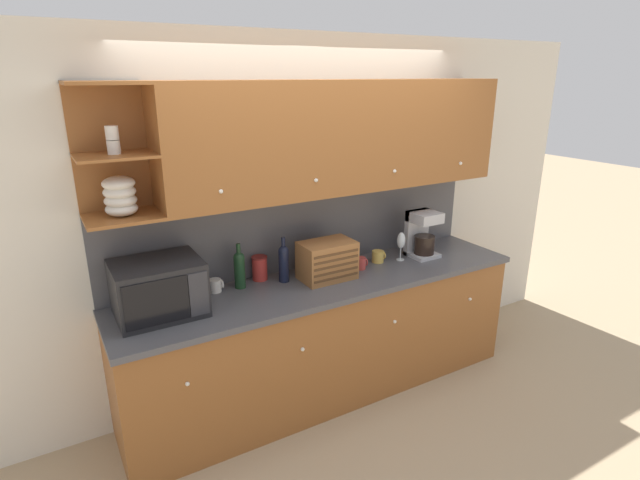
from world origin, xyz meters
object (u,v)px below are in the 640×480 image
at_px(mug_blue_second, 360,263).
at_px(wine_bottle, 284,262).
at_px(bread_box, 327,260).
at_px(second_wine_bottle, 239,268).
at_px(mug, 378,256).
at_px(wine_glass, 401,241).
at_px(microwave, 158,288).
at_px(mug_patterned_third, 216,285).
at_px(coffee_maker, 422,234).
at_px(storage_canister, 260,268).

bearing_deg(mug_blue_second, wine_bottle, 173.00).
bearing_deg(bread_box, second_wine_bottle, 164.80).
relative_size(mug, wine_glass, 0.46).
bearing_deg(mug, wine_bottle, 178.09).
bearing_deg(bread_box, microwave, 178.22).
bearing_deg(second_wine_bottle, mug_patterned_third, 173.59).
relative_size(bread_box, mug, 3.67).
bearing_deg(wine_bottle, mug, -1.91).
bearing_deg(mug_blue_second, wine_glass, -0.82).
bearing_deg(second_wine_bottle, mug_blue_second, -7.95).
distance_m(wine_bottle, bread_box, 0.31).
height_order(microwave, bread_box, microwave).
height_order(mug_patterned_third, coffee_maker, coffee_maker).
height_order(second_wine_bottle, storage_canister, second_wine_bottle).
distance_m(microwave, mug_patterned_third, 0.44).
height_order(microwave, coffee_maker, coffee_maker).
bearing_deg(microwave, second_wine_bottle, 12.55).
bearing_deg(storage_canister, wine_bottle, -40.28).
bearing_deg(storage_canister, microwave, -165.81).
relative_size(storage_canister, wine_glass, 0.76).
height_order(mug_blue_second, wine_glass, wine_glass).
bearing_deg(microwave, wine_bottle, 4.76).
xyz_separation_m(microwave, storage_canister, (0.74, 0.19, -0.08)).
bearing_deg(bread_box, mug, 9.10).
bearing_deg(coffee_maker, mug, 171.90).
bearing_deg(mug, microwave, -178.42).
bearing_deg(mug, mug_patterned_third, 175.58).
relative_size(storage_canister, mug, 1.65).
bearing_deg(second_wine_bottle, coffee_maker, -5.15).
height_order(mug_blue_second, coffee_maker, coffee_maker).
bearing_deg(mug_blue_second, storage_canister, 165.67).
xyz_separation_m(mug, coffee_maker, (0.39, -0.05, 0.14)).
relative_size(wine_bottle, wine_glass, 1.43).
xyz_separation_m(storage_canister, mug, (0.94, -0.14, -0.04)).
bearing_deg(wine_bottle, bread_box, -20.70).
relative_size(second_wine_bottle, mug_blue_second, 3.25).
bearing_deg(mug_blue_second, coffee_maker, -0.74).
bearing_deg(wine_glass, mug, 163.55).
height_order(second_wine_bottle, wine_glass, second_wine_bottle).
height_order(bread_box, wine_glass, bread_box).
height_order(mug_patterned_third, wine_glass, wine_glass).
xyz_separation_m(second_wine_bottle, mug_blue_second, (0.91, -0.13, -0.10)).
height_order(microwave, wine_bottle, microwave).
relative_size(storage_canister, coffee_maker, 0.47).
xyz_separation_m(mug, wine_glass, (0.18, -0.05, 0.11)).
distance_m(microwave, mug_blue_second, 1.49).
distance_m(microwave, bread_box, 1.17).
height_order(mug_patterned_third, wine_bottle, wine_bottle).
bearing_deg(microwave, mug, 1.58).
distance_m(second_wine_bottle, storage_canister, 0.19).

